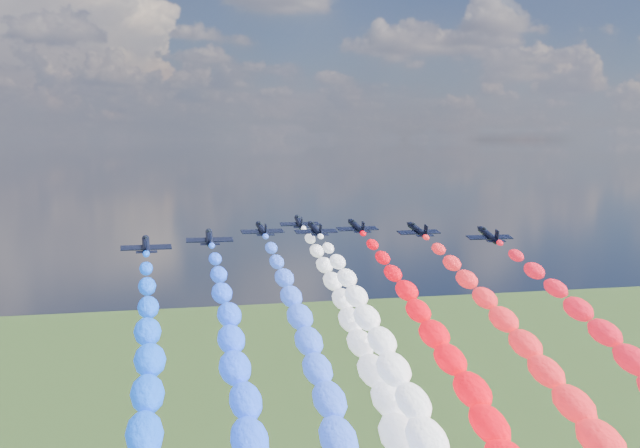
{
  "coord_description": "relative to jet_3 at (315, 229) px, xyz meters",
  "views": [
    {
      "loc": [
        -33.17,
        -143.3,
        118.81
      ],
      "look_at": [
        0.0,
        4.0,
        102.23
      ],
      "focal_mm": 43.06,
      "sensor_mm": 36.0,
      "label": 1
    }
  ],
  "objects": [
    {
      "name": "trail_0",
      "position": [
        -34.51,
        -66.51,
        -15.26
      ],
      "size": [
        5.78,
        95.3,
        34.58
      ],
      "primitive_type": null,
      "color": "blue"
    },
    {
      "name": "trail_5",
      "position": [
        9.72,
        -46.9,
        -15.26
      ],
      "size": [
        5.78,
        95.3,
        34.58
      ],
      "primitive_type": null,
      "color": "#F80311"
    },
    {
      "name": "jet_7",
      "position": [
        31.1,
        -16.9,
        0.0
      ],
      "size": [
        9.49,
        12.59,
        4.61
      ],
      "primitive_type": null,
      "rotation": [
        0.17,
        0.0,
        -0.05
      ],
      "color": "black"
    },
    {
      "name": "jet_6",
      "position": [
        20.39,
        -5.96,
        0.0
      ],
      "size": [
        9.51,
        12.61,
        4.61
      ],
      "primitive_type": null,
      "rotation": [
        0.17,
        0.0,
        0.06
      ],
      "color": "black"
    },
    {
      "name": "jet_3",
      "position": [
        0.0,
        0.0,
        0.0
      ],
      "size": [
        9.35,
        12.5,
        4.61
      ],
      "primitive_type": null,
      "rotation": [
        0.17,
        0.0,
        0.04
      ],
      "color": "black"
    },
    {
      "name": "trail_3",
      "position": [
        0.0,
        -49.71,
        -15.26
      ],
      "size": [
        5.78,
        95.3,
        34.58
      ],
      "primitive_type": null,
      "color": "white"
    },
    {
      "name": "trail_6",
      "position": [
        20.39,
        -55.67,
        -15.26
      ],
      "size": [
        5.78,
        95.3,
        34.58
      ],
      "primitive_type": null,
      "color": "#FC1D24"
    },
    {
      "name": "jet_0",
      "position": [
        -34.51,
        -16.79,
        0.0
      ],
      "size": [
        9.08,
        12.3,
        4.61
      ],
      "primitive_type": null,
      "rotation": [
        0.17,
        0.0,
        0.02
      ],
      "color": "black"
    },
    {
      "name": "jet_2",
      "position": [
        -10.9,
        2.49,
        0.0
      ],
      "size": [
        9.31,
        12.47,
        4.61
      ],
      "primitive_type": null,
      "rotation": [
        0.17,
        0.0,
        0.04
      ],
      "color": "black"
    },
    {
      "name": "jet_1",
      "position": [
        -22.69,
        -8.91,
        0.0
      ],
      "size": [
        9.45,
        12.57,
        4.61
      ],
      "primitive_type": null,
      "rotation": [
        0.17,
        0.0,
        -0.05
      ],
      "color": "black"
    },
    {
      "name": "jet_4",
      "position": [
        -0.57,
        14.53,
        0.0
      ],
      "size": [
        9.62,
        12.69,
        4.61
      ],
      "primitive_type": null,
      "rotation": [
        0.17,
        0.0,
        -0.07
      ],
      "color": "black"
    },
    {
      "name": "jet_5",
      "position": [
        9.72,
        2.81,
        0.0
      ],
      "size": [
        9.51,
        12.61,
        4.61
      ],
      "primitive_type": null,
      "rotation": [
        0.17,
        0.0,
        0.06
      ],
      "color": "black"
    },
    {
      "name": "trail_1",
      "position": [
        -22.69,
        -58.62,
        -15.26
      ],
      "size": [
        5.78,
        95.3,
        34.58
      ],
      "primitive_type": null,
      "color": "#1D4DFF"
    },
    {
      "name": "trail_2",
      "position": [
        -10.9,
        -47.23,
        -15.26
      ],
      "size": [
        5.78,
        95.3,
        34.58
      ],
      "primitive_type": null,
      "color": "blue"
    },
    {
      "name": "trail_4",
      "position": [
        -0.57,
        -35.18,
        -15.26
      ],
      "size": [
        5.78,
        95.3,
        34.58
      ],
      "primitive_type": null,
      "color": "white"
    }
  ]
}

